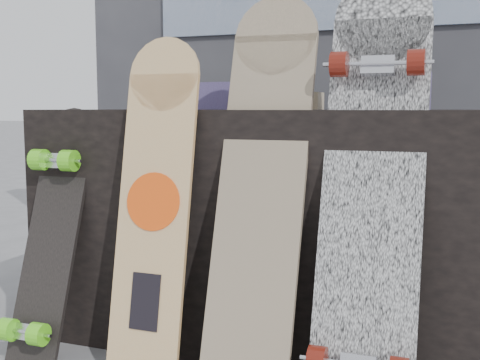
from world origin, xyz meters
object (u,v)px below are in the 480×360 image
at_px(longboard_cascadia, 372,177).
at_px(skateboard_dark, 50,230).
at_px(longboard_geisha, 155,197).
at_px(vendor_table, 275,226).
at_px(longboard_celtic, 262,177).

distance_m(longboard_cascadia, skateboard_dark, 1.04).
bearing_deg(longboard_geisha, skateboard_dark, 179.56).
bearing_deg(skateboard_dark, longboard_cascadia, 2.86).
xyz_separation_m(vendor_table, longboard_cascadia, (0.37, -0.32, 0.22)).
height_order(vendor_table, longboard_cascadia, longboard_cascadia).
height_order(vendor_table, skateboard_dark, skateboard_dark).
height_order(longboard_geisha, longboard_cascadia, longboard_cascadia).
relative_size(longboard_cascadia, skateboard_dark, 1.47).
height_order(longboard_geisha, longboard_celtic, longboard_celtic).
bearing_deg(longboard_celtic, longboard_cascadia, 0.68).
bearing_deg(skateboard_dark, vendor_table, 29.61).
height_order(longboard_celtic, skateboard_dark, longboard_celtic).
bearing_deg(skateboard_dark, longboard_geisha, -0.44).
relative_size(longboard_celtic, longboard_cascadia, 0.96).
distance_m(longboard_geisha, longboard_cascadia, 0.64).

